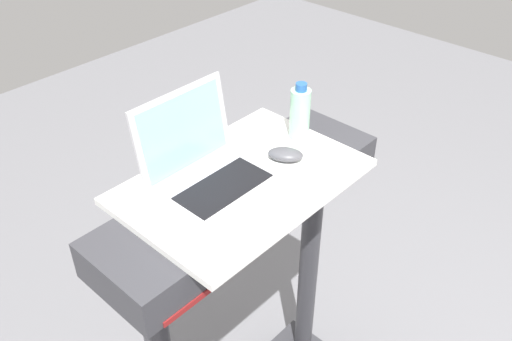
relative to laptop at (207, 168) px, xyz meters
The scene contains 4 objects.
desk_board 0.11m from the laptop, 32.85° to the right, with size 0.64×0.44×0.02m, color white.
laptop is the anchor object (origin of this frame).
computer_mouse 0.24m from the laptop, 19.18° to the right, with size 0.06×0.10×0.03m, color #4C4C51.
water_bottle 0.35m from the laptop, ahead, with size 0.06×0.06×0.18m.
Camera 1 is at (-0.85, -0.14, 2.07)m, focal length 38.83 mm.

